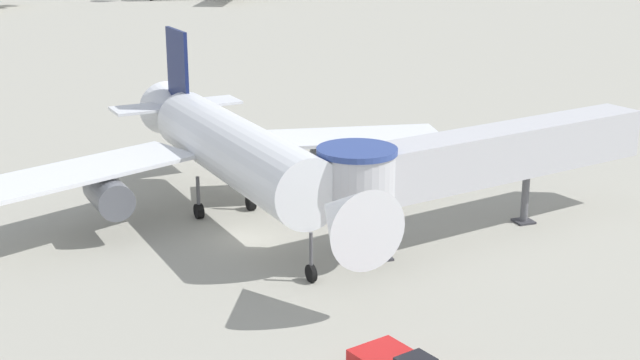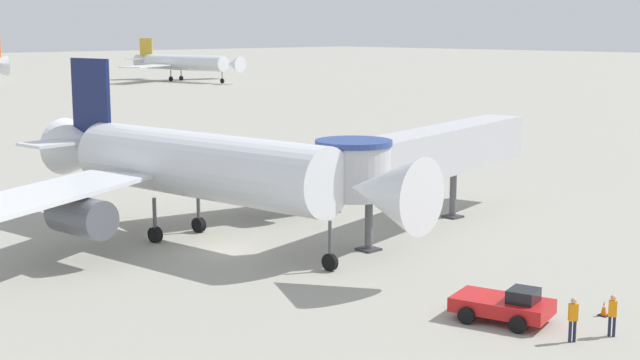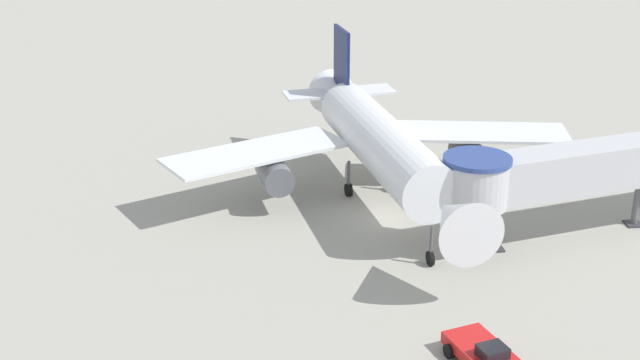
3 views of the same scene
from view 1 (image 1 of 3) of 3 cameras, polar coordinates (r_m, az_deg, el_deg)
name	(u,v)px [view 1 (image 1 of 3)]	position (r m, az deg, el deg)	size (l,w,h in m)	color
ground_plane	(248,239)	(50.21, -4.65, -3.80)	(800.00, 800.00, 0.00)	#9E9B8E
main_airplane	(234,152)	(51.65, -5.54, 1.82)	(29.59, 28.22, 10.26)	silver
jet_bridge	(470,158)	(49.66, 9.58, 1.39)	(22.04, 7.80, 6.31)	#B7B7BC
traffic_cone_starboard_wing	(410,195)	(56.98, 5.81, -0.96)	(0.37, 0.37, 0.62)	black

